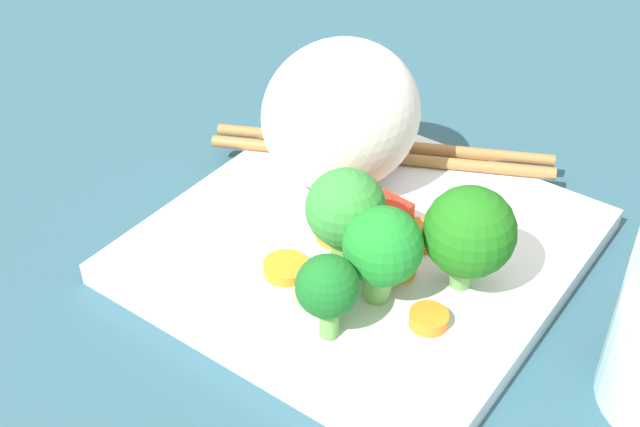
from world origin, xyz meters
TOP-DOWN VIEW (x-y plane):
  - ground_plane at (0.00, 0.00)cm, footprint 110.00×110.00cm
  - square_plate at (0.00, 0.00)cm, footprint 23.59×23.59cm
  - rice_mound at (4.14, 4.34)cm, footprint 12.91×12.45cm
  - broccoli_floret_0 at (-2.86, -0.61)cm, footprint 4.39×4.39cm
  - broccoli_floret_1 at (-3.88, -3.55)cm, footprint 4.23×4.23cm
  - broccoli_floret_2 at (-7.36, -2.50)cm, footprint 3.28×3.28cm
  - broccoli_floret_3 at (-0.62, -6.81)cm, footprint 4.92×4.92cm
  - carrot_slice_0 at (-4.11, -6.65)cm, footprint 2.91×2.91cm
  - carrot_slice_1 at (-0.69, 1.17)cm, footprint 3.28×3.28cm
  - carrot_slice_2 at (-5.08, 1.83)cm, footprint 3.58×3.58cm
  - carrot_slice_3 at (1.72, -2.84)cm, footprint 3.81×3.81cm
  - carrot_slice_4 at (-1.51, -3.22)cm, footprint 2.90×2.90cm
  - pepper_chunk_0 at (1.63, -0.80)cm, footprint 2.10×2.47cm
  - pepper_chunk_1 at (-0.73, -1.14)cm, footprint 3.48×3.54cm
  - chicken_piece_0 at (-6.30, -1.08)cm, footprint 2.71×3.00cm
  - chopstick_pair at (7.90, 3.58)cm, footprint 11.62×21.59cm

SIDE VIEW (x-z plane):
  - ground_plane at x=0.00cm, z-range -2.00..0.00cm
  - square_plate at x=0.00cm, z-range 0.00..1.41cm
  - carrot_slice_1 at x=-0.69cm, z-range 1.41..1.87cm
  - carrot_slice_3 at x=1.72cm, z-range 1.41..1.88cm
  - carrot_slice_2 at x=-5.08cm, z-range 1.41..2.03cm
  - carrot_slice_4 at x=-1.51cm, z-range 1.41..2.09cm
  - carrot_slice_0 at x=-4.11cm, z-range 1.41..2.15cm
  - chopstick_pair at x=7.90cm, z-range 1.41..2.19cm
  - chicken_piece_0 at x=-6.30cm, z-range 1.41..2.87cm
  - pepper_chunk_0 at x=1.63cm, z-range 1.41..3.18cm
  - pepper_chunk_1 at x=-0.73cm, z-range 1.41..3.65cm
  - broccoli_floret_2 at x=-7.36cm, z-range 1.93..6.56cm
  - broccoli_floret_1 at x=-3.88cm, z-range 1.99..7.86cm
  - broccoli_floret_3 at x=-0.62cm, z-range 2.02..8.51cm
  - broccoli_floret_0 at x=-2.86cm, z-range 2.11..8.49cm
  - rice_mound at x=4.14cm, z-range 1.41..10.90cm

